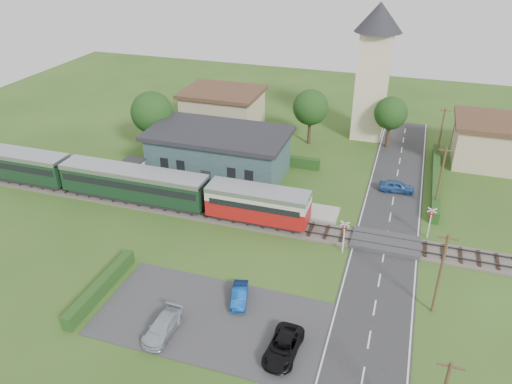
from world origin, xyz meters
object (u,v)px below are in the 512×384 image
(car_park_dark, at_px, (283,347))
(train, at_px, (107,179))
(pedestrian_near, at_px, (272,197))
(house_east, at_px, (490,141))
(equipment_hut, at_px, (133,171))
(car_park_blue, at_px, (240,295))
(car_on_road, at_px, (397,186))
(house_west, at_px, (223,109))
(church_tower, at_px, (375,62))
(pedestrian_far, at_px, (145,179))
(crossing_signal_far, at_px, (431,218))
(crossing_signal_near, at_px, (344,232))
(car_park_silver, at_px, (163,327))
(station_building, at_px, (219,152))

(car_park_dark, bearing_deg, train, 148.88)
(train, xyz_separation_m, pedestrian_near, (17.34, 2.85, -0.74))
(house_east, bearing_deg, equipment_hut, -153.68)
(car_park_blue, xyz_separation_m, car_park_dark, (4.66, -4.18, 0.06))
(car_on_road, bearing_deg, equipment_hut, 101.87)
(equipment_hut, distance_m, car_on_road, 29.16)
(house_west, distance_m, pedestrian_near, 24.12)
(church_tower, height_order, car_on_road, church_tower)
(church_tower, distance_m, pedestrian_far, 32.82)
(house_west, relative_size, crossing_signal_far, 3.30)
(church_tower, height_order, car_park_blue, church_tower)
(house_east, height_order, crossing_signal_near, house_east)
(crossing_signal_far, distance_m, car_park_silver, 26.03)
(station_building, height_order, train, station_building)
(station_building, height_order, car_on_road, station_building)
(crossing_signal_near, height_order, car_park_blue, crossing_signal_near)
(car_on_road, height_order, car_park_silver, car_on_road)
(crossing_signal_far, bearing_deg, church_tower, 110.02)
(church_tower, relative_size, pedestrian_near, 8.94)
(equipment_hut, xyz_separation_m, car_park_silver, (13.76, -19.70, -1.07))
(station_building, bearing_deg, church_tower, 48.59)
(equipment_hut, bearing_deg, car_park_blue, -39.49)
(equipment_hut, xyz_separation_m, house_east, (38.00, 18.80, 1.05))
(car_on_road, bearing_deg, house_east, -44.36)
(station_building, distance_m, train, 12.84)
(train, relative_size, pedestrian_far, 22.36)
(car_park_silver, distance_m, pedestrian_far, 22.39)
(station_building, height_order, car_park_blue, station_building)
(station_building, relative_size, car_park_silver, 3.88)
(crossing_signal_far, distance_m, pedestrian_far, 29.72)
(crossing_signal_near, height_order, car_park_dark, crossing_signal_near)
(car_park_blue, relative_size, car_park_dark, 0.76)
(house_west, bearing_deg, station_building, -70.35)
(church_tower, xyz_separation_m, car_park_silver, (-9.24, -42.50, -9.55))
(station_building, relative_size, church_tower, 0.91)
(church_tower, relative_size, car_on_road, 4.70)
(car_park_blue, bearing_deg, train, 134.01)
(car_park_dark, bearing_deg, pedestrian_far, 141.07)
(pedestrian_far, bearing_deg, pedestrian_near, -113.43)
(crossing_signal_near, bearing_deg, car_park_silver, -127.05)
(house_west, distance_m, car_park_blue, 37.62)
(car_park_silver, bearing_deg, pedestrian_far, 123.48)
(car_park_silver, bearing_deg, church_tower, 79.16)
(house_east, relative_size, car_on_road, 2.35)
(car_park_silver, bearing_deg, pedestrian_near, 84.27)
(car_on_road, xyz_separation_m, pedestrian_far, (-26.26, -8.28, 0.73))
(equipment_hut, distance_m, train, 3.43)
(car_park_blue, xyz_separation_m, pedestrian_far, (-15.95, 13.97, 0.79))
(church_tower, distance_m, car_park_silver, 44.53)
(car_park_dark, bearing_deg, car_on_road, 80.36)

